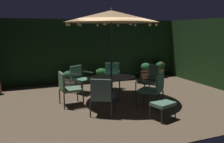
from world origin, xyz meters
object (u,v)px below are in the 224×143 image
Objects in this scene: patio_chair_southeast at (102,94)px; potted_plant_left_far at (145,70)px; ottoman_footrest at (163,104)px; potted_plant_back_center at (159,69)px; potted_plant_back_right at (101,75)px; potted_plant_front_corner at (69,78)px; patio_chair_southwest at (150,78)px; patio_chair_north at (112,75)px; patio_chair_northeast at (80,77)px; patio_umbrella at (111,17)px; patio_chair_east at (67,86)px; patio_chair_south at (154,88)px; patio_dining_table at (111,82)px.

patio_chair_southeast reaches higher than potted_plant_left_far.
potted_plant_back_center is (2.81, 4.53, 0.00)m from ottoman_footrest.
potted_plant_back_right is 1.36m from potted_plant_front_corner.
potted_plant_left_far is at bearing 2.17° from potted_plant_back_right.
potted_plant_front_corner is at bearing 133.17° from patio_chair_southwest.
potted_plant_back_right is at bearing -0.01° from potted_plant_front_corner.
patio_chair_north is at bearing 90.61° from ottoman_footrest.
patio_chair_northeast reaches higher than potted_plant_front_corner.
patio_chair_southwest is at bearing -69.67° from potted_plant_back_right.
patio_chair_north is 0.92× the size of patio_chair_southwest.
patio_chair_north reaches higher than potted_plant_back_center.
patio_chair_north is at bearing -38.83° from potted_plant_front_corner.
potted_plant_left_far is (2.62, 2.48, -2.19)m from patio_umbrella.
potted_plant_left_far reaches higher than ottoman_footrest.
patio_umbrella is 2.44m from patio_chair_northeast.
potted_plant_back_center is at bearing 23.76° from patio_chair_north.
patio_chair_northeast is at bearing 61.70° from patio_chair_east.
patio_chair_southeast is at bearing -59.32° from patio_chair_east.
ottoman_footrest is at bearing -73.98° from patio_umbrella.
ottoman_footrest is (1.29, -0.80, -0.18)m from patio_chair_southeast.
ottoman_footrest is at bearing -114.56° from potted_plant_left_far.
patio_chair_northeast is 0.95× the size of patio_chair_east.
patio_chair_north is 0.96× the size of patio_chair_south.
potted_plant_back_right reaches higher than ottoman_footrest.
ottoman_footrest is (-0.82, -2.01, -0.21)m from patio_chair_southwest.
patio_chair_southeast is 1.00× the size of patio_chair_south.
patio_chair_northeast is (-0.71, 1.19, -2.01)m from patio_umbrella.
patio_chair_southeast reaches higher than potted_plant_back_right.
patio_chair_north is at bearing 4.34° from patio_chair_northeast.
potted_plant_front_corner is at bearing 92.06° from patio_chair_southeast.
patio_chair_northeast is at bearing 124.24° from patio_chair_south.
patio_chair_southeast is at bearing -121.14° from patio_umbrella.
patio_chair_north is 3.28m from ottoman_footrest.
patio_chair_east is (-1.92, -1.36, 0.04)m from patio_chair_north.
patio_umbrella is 2.41m from patio_chair_southwest.
patio_dining_table is 2.68× the size of potted_plant_front_corner.
patio_chair_east is 1.69× the size of potted_plant_front_corner.
patio_umbrella is at bearing 106.02° from ottoman_footrest.
potted_plant_back_right is 2.12m from potted_plant_left_far.
patio_chair_southwest is at bearing -128.32° from potted_plant_back_center.
patio_chair_southeast is 2.43m from patio_chair_southwest.
patio_umbrella reaches higher than patio_chair_southwest.
patio_chair_southwest is at bearing -116.46° from potted_plant_left_far.
patio_chair_south reaches higher than ottoman_footrest.
patio_chair_east is 1.54× the size of ottoman_footrest.
patio_chair_southwest is at bearing 1.75° from patio_chair_east.
ottoman_footrest is at bearing -73.98° from patio_dining_table.
patio_chair_south is at bearing -55.76° from patio_chair_northeast.
potted_plant_back_center is at bearing 51.68° from patio_chair_southwest.
patio_chair_northeast is at bearing -175.66° from patio_chair_north.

